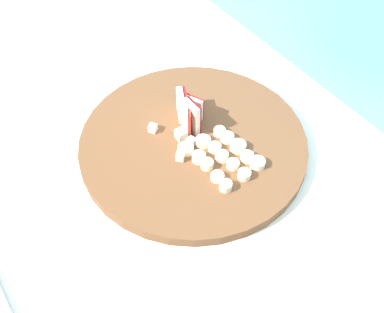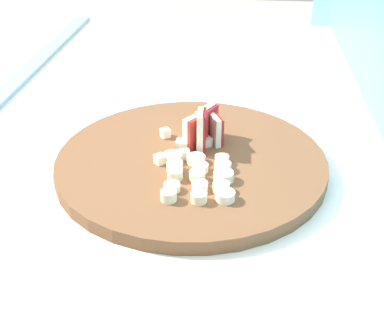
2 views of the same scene
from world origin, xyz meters
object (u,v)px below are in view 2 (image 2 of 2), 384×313
at_px(apple_dice_pile, 181,146).
at_px(apple_wedge_fan, 204,129).
at_px(cutting_board, 191,162).
at_px(banana_slice_rows, 199,176).

bearing_deg(apple_dice_pile, apple_wedge_fan, 124.86).
bearing_deg(cutting_board, banana_slice_rows, 14.77).
xyz_separation_m(cutting_board, apple_wedge_fan, (-0.04, 0.02, 0.04)).
distance_m(cutting_board, apple_dice_pile, 0.03).
distance_m(cutting_board, banana_slice_rows, 0.07).
bearing_deg(cutting_board, apple_dice_pile, -134.02).
height_order(apple_wedge_fan, banana_slice_rows, apple_wedge_fan).
relative_size(cutting_board, apple_dice_pile, 3.95).
xyz_separation_m(apple_wedge_fan, apple_dice_pile, (0.02, -0.04, -0.02)).
bearing_deg(apple_wedge_fan, apple_dice_pile, -55.14).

